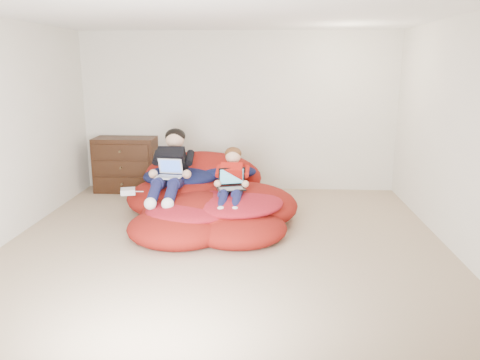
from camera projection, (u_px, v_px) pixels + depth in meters
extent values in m
cube|color=tan|center=(225.00, 255.00, 5.34)|extent=(5.10, 5.10, 0.25)
cube|color=silver|center=(238.00, 112.00, 7.44)|extent=(5.10, 0.02, 2.50)
cube|color=silver|center=(183.00, 202.00, 2.58)|extent=(5.10, 0.02, 2.50)
cube|color=silver|center=(463.00, 137.00, 4.87)|extent=(0.02, 5.10, 2.50)
cube|color=white|center=(223.00, 11.00, 4.71)|extent=(5.10, 5.10, 0.02)
cube|color=#321B0E|center=(126.00, 164.00, 7.49)|extent=(0.96, 0.49, 0.86)
cube|color=#321B0E|center=(122.00, 184.00, 7.31)|extent=(0.86, 0.03, 0.21)
cylinder|color=#4C3F26|center=(122.00, 184.00, 7.29)|extent=(0.03, 0.06, 0.03)
cube|color=#321B0E|center=(121.00, 168.00, 7.25)|extent=(0.86, 0.03, 0.21)
cylinder|color=#4C3F26|center=(121.00, 168.00, 7.23)|extent=(0.03, 0.06, 0.03)
cube|color=#321B0E|center=(120.00, 151.00, 7.19)|extent=(0.86, 0.03, 0.21)
cylinder|color=#4C3F26|center=(120.00, 151.00, 7.17)|extent=(0.03, 0.06, 0.03)
ellipsoid|color=maroon|center=(182.00, 197.00, 6.39)|extent=(1.49, 1.34, 0.54)
ellipsoid|color=maroon|center=(241.00, 205.00, 6.10)|extent=(1.48, 1.44, 0.53)
ellipsoid|color=maroon|center=(206.00, 215.00, 5.78)|extent=(1.63, 1.30, 0.52)
ellipsoid|color=maroon|center=(179.00, 227.00, 5.45)|extent=(1.22, 1.12, 0.41)
ellipsoid|color=maroon|center=(237.00, 228.00, 5.46)|extent=(1.17, 1.06, 0.38)
ellipsoid|color=maroon|center=(203.00, 177.00, 6.77)|extent=(1.70, 0.75, 0.75)
ellipsoid|color=#121740|center=(181.00, 176.00, 6.48)|extent=(1.04, 0.85, 0.26)
ellipsoid|color=#121740|center=(225.00, 171.00, 6.61)|extent=(0.89, 0.62, 0.21)
ellipsoid|color=#A81825|center=(234.00, 202.00, 5.75)|extent=(1.20, 1.20, 0.22)
ellipsoid|color=#A81825|center=(191.00, 210.00, 5.58)|extent=(1.08, 0.98, 0.20)
ellipsoid|color=beige|center=(183.00, 161.00, 6.81)|extent=(0.42, 0.27, 0.27)
cube|color=black|center=(173.00, 164.00, 6.26)|extent=(0.36, 0.47, 0.52)
sphere|color=tan|center=(175.00, 140.00, 6.34)|extent=(0.25, 0.25, 0.25)
ellipsoid|color=black|center=(175.00, 136.00, 6.36)|extent=(0.28, 0.26, 0.21)
cylinder|color=#14163E|center=(161.00, 183.00, 5.97)|extent=(0.17, 0.41, 0.22)
cylinder|color=#14163E|center=(154.00, 193.00, 5.63)|extent=(0.14, 0.39, 0.26)
sphere|color=white|center=(150.00, 204.00, 5.45)|extent=(0.15, 0.15, 0.15)
cylinder|color=#14163E|center=(176.00, 183.00, 5.96)|extent=(0.17, 0.41, 0.22)
cylinder|color=#14163E|center=(171.00, 194.00, 5.62)|extent=(0.14, 0.39, 0.26)
sphere|color=white|center=(168.00, 204.00, 5.44)|extent=(0.15, 0.15, 0.15)
cube|color=red|center=(232.00, 177.00, 5.95)|extent=(0.29, 0.36, 0.42)
sphere|color=tan|center=(233.00, 156.00, 6.01)|extent=(0.20, 0.20, 0.20)
ellipsoid|color=#4F2E15|center=(233.00, 153.00, 6.02)|extent=(0.22, 0.21, 0.17)
cylinder|color=#14163E|center=(224.00, 194.00, 5.74)|extent=(0.14, 0.32, 0.18)
cylinder|color=#14163E|center=(222.00, 202.00, 5.47)|extent=(0.12, 0.31, 0.20)
sphere|color=white|center=(221.00, 211.00, 5.33)|extent=(0.12, 0.12, 0.12)
cylinder|color=#14163E|center=(237.00, 194.00, 5.73)|extent=(0.14, 0.32, 0.18)
cylinder|color=#14163E|center=(236.00, 203.00, 5.46)|extent=(0.12, 0.31, 0.20)
sphere|color=white|center=(235.00, 211.00, 5.32)|extent=(0.12, 0.12, 0.12)
cube|color=silver|center=(169.00, 177.00, 5.96)|extent=(0.34, 0.26, 0.01)
cube|color=gray|center=(168.00, 177.00, 5.95)|extent=(0.28, 0.15, 0.00)
cube|color=silver|center=(171.00, 166.00, 6.07)|extent=(0.32, 0.12, 0.21)
cube|color=blue|center=(170.00, 166.00, 6.06)|extent=(0.28, 0.09, 0.17)
cube|color=black|center=(231.00, 189.00, 5.73)|extent=(0.39, 0.32, 0.01)
cube|color=gray|center=(231.00, 188.00, 5.72)|extent=(0.31, 0.20, 0.00)
cube|color=black|center=(232.00, 176.00, 5.83)|extent=(0.34, 0.14, 0.23)
cube|color=teal|center=(232.00, 176.00, 5.82)|extent=(0.29, 0.12, 0.19)
cube|color=silver|center=(128.00, 191.00, 5.94)|extent=(0.22, 0.22, 0.07)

